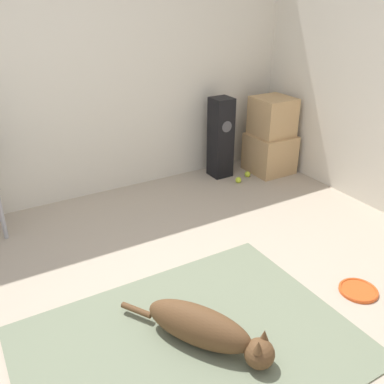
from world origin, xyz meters
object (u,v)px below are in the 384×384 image
at_px(tennis_ball_by_boxes, 238,180).
at_px(tennis_ball_near_speaker, 247,174).
at_px(cardboard_box_lower, 270,153).
at_px(cardboard_box_upper, 273,116).
at_px(dog, 205,329).
at_px(frisbee, 358,290).
at_px(floor_speaker, 221,138).

height_order(tennis_ball_by_boxes, tennis_ball_near_speaker, same).
bearing_deg(cardboard_box_lower, tennis_ball_near_speaker, -175.76).
relative_size(cardboard_box_upper, tennis_ball_by_boxes, 6.43).
distance_m(dog, frisbee, 1.22).
bearing_deg(floor_speaker, dog, -125.52).
distance_m(frisbee, tennis_ball_near_speaker, 2.11).
bearing_deg(tennis_ball_by_boxes, tennis_ball_near_speaker, 23.11).
xyz_separation_m(cardboard_box_lower, cardboard_box_upper, (0.01, 0.02, 0.43)).
relative_size(frisbee, floor_speaker, 0.30).
height_order(frisbee, floor_speaker, floor_speaker).
height_order(dog, tennis_ball_near_speaker, dog).
distance_m(frisbee, cardboard_box_lower, 2.25).
relative_size(cardboard_box_upper, tennis_ball_near_speaker, 6.43).
bearing_deg(floor_speaker, tennis_ball_by_boxes, -79.20).
height_order(dog, cardboard_box_lower, cardboard_box_lower).
height_order(cardboard_box_upper, floor_speaker, floor_speaker).
distance_m(frisbee, floor_speaker, 2.32).
xyz_separation_m(cardboard_box_upper, floor_speaker, (-0.58, 0.17, -0.20)).
bearing_deg(cardboard_box_upper, cardboard_box_lower, -126.30).
xyz_separation_m(dog, cardboard_box_upper, (2.10, 1.96, 0.52)).
bearing_deg(cardboard_box_upper, tennis_ball_near_speaker, -173.02).
height_order(dog, frisbee, dog).
xyz_separation_m(dog, floor_speaker, (1.52, 2.13, 0.31)).
relative_size(cardboard_box_lower, tennis_ball_near_speaker, 7.13).
bearing_deg(frisbee, cardboard_box_lower, 67.01).
bearing_deg(floor_speaker, frisbee, -97.87).
distance_m(frisbee, cardboard_box_upper, 2.35).
distance_m(cardboard_box_upper, floor_speaker, 0.64).
bearing_deg(dog, frisbee, -5.69).
distance_m(floor_speaker, tennis_ball_by_boxes, 0.51).
height_order(floor_speaker, tennis_ball_by_boxes, floor_speaker).
relative_size(dog, cardboard_box_upper, 2.15).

